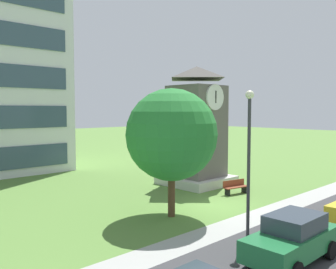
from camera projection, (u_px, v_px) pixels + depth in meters
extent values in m
plane|color=#567F38|center=(216.00, 206.00, 20.43)|extent=(160.00, 160.00, 0.00)
cube|color=#9E9E99|center=(258.00, 216.00, 18.49)|extent=(120.00, 1.60, 0.01)
cube|color=#605B56|center=(196.00, 135.00, 26.29)|extent=(3.23, 3.23, 7.09)
cube|color=beige|center=(196.00, 180.00, 26.51)|extent=(4.35, 4.35, 0.60)
pyramid|color=#4D4945|center=(197.00, 73.00, 25.98)|extent=(3.55, 3.55, 0.91)
cylinder|color=white|center=(215.00, 97.00, 24.90)|extent=(1.77, 0.12, 1.77)
cylinder|color=white|center=(212.00, 98.00, 27.26)|extent=(0.12, 1.77, 1.77)
cube|color=black|center=(216.00, 95.00, 24.84)|extent=(0.08, 0.07, 0.53)
cube|color=black|center=(216.00, 97.00, 24.84)|extent=(0.06, 0.04, 0.80)
cube|color=brown|center=(236.00, 187.00, 23.30)|extent=(1.86, 0.81, 0.06)
cube|color=brown|center=(234.00, 183.00, 23.47)|extent=(1.78, 0.39, 0.40)
cube|color=black|center=(227.00, 192.00, 22.93)|extent=(0.16, 0.44, 0.45)
cube|color=black|center=(244.00, 189.00, 23.71)|extent=(0.16, 0.44, 0.45)
cylinder|color=#333338|center=(249.00, 169.00, 15.34)|extent=(0.14, 0.14, 5.83)
sphere|color=#F2EFCC|center=(250.00, 95.00, 15.12)|extent=(0.36, 0.36, 0.36)
cylinder|color=#513823|center=(171.00, 192.00, 18.41)|extent=(0.36, 0.36, 2.53)
sphere|color=#267A32|center=(172.00, 135.00, 18.21)|extent=(4.61, 4.61, 4.61)
cube|color=#1E6B38|center=(292.00, 243.00, 12.89)|extent=(4.18, 1.73, 0.76)
cube|color=#2D3842|center=(295.00, 222.00, 12.98)|extent=(2.10, 1.51, 0.60)
cylinder|color=black|center=(250.00, 256.00, 12.63)|extent=(0.66, 0.22, 0.66)
cylinder|color=black|center=(331.00, 250.00, 13.19)|extent=(0.66, 0.22, 0.66)
cylinder|color=black|center=(288.00, 238.00, 14.40)|extent=(0.66, 0.22, 0.66)
cylinder|color=black|center=(332.00, 219.00, 17.00)|extent=(0.66, 0.22, 0.66)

